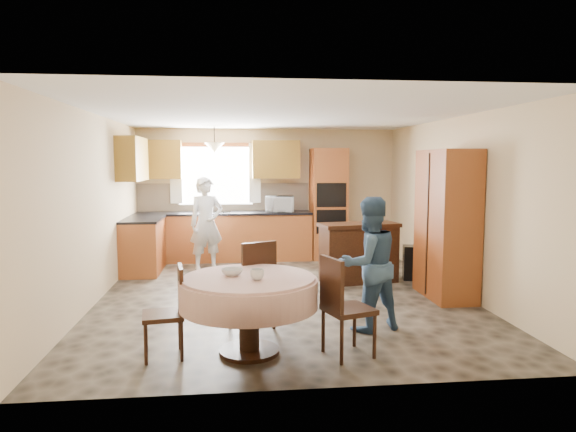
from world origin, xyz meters
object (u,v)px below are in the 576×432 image
(cupboard, at_px, (447,224))
(dining_table, at_px, (249,294))
(oven_tower, at_px, (328,204))
(chair_right, at_px, (342,302))
(person_dining, at_px, (369,264))
(person_sink, at_px, (206,224))
(sideboard, at_px, (359,254))
(chair_back, at_px, (255,281))
(chair_left, at_px, (170,307))

(cupboard, xyz_separation_m, dining_table, (-2.76, -1.81, -0.42))
(oven_tower, bearing_deg, chair_right, -99.24)
(person_dining, bearing_deg, person_sink, -78.81)
(sideboard, height_order, person_sink, person_sink)
(sideboard, relative_size, chair_back, 1.22)
(chair_back, bearing_deg, oven_tower, -135.62)
(chair_back, height_order, person_sink, person_sink)
(chair_back, xyz_separation_m, person_sink, (-0.68, 3.24, 0.25))
(dining_table, height_order, person_dining, person_dining)
(cupboard, relative_size, dining_table, 1.52)
(oven_tower, bearing_deg, sideboard, -87.10)
(sideboard, height_order, cupboard, cupboard)
(cupboard, distance_m, person_sink, 3.99)
(chair_left, relative_size, chair_right, 0.90)
(cupboard, bearing_deg, chair_left, -152.72)
(oven_tower, distance_m, chair_right, 5.11)
(chair_back, bearing_deg, chair_left, 16.49)
(dining_table, relative_size, chair_left, 1.53)
(chair_left, xyz_separation_m, chair_right, (1.62, -0.19, 0.05))
(chair_left, distance_m, chair_back, 1.11)
(chair_left, bearing_deg, chair_back, 121.92)
(oven_tower, distance_m, person_sink, 2.46)
(sideboard, xyz_separation_m, chair_back, (-1.71, -2.09, 0.12))
(dining_table, height_order, chair_right, chair_right)
(chair_left, relative_size, person_dining, 0.59)
(chair_left, height_order, person_sink, person_sink)
(person_sink, bearing_deg, person_dining, -79.72)
(chair_right, bearing_deg, chair_left, 65.40)
(oven_tower, bearing_deg, cupboard, -70.49)
(chair_back, height_order, person_dining, person_dining)
(chair_right, bearing_deg, person_sink, 1.43)
(chair_right, bearing_deg, cupboard, -61.49)
(chair_back, distance_m, person_dining, 1.28)
(chair_right, relative_size, person_dining, 0.65)
(sideboard, bearing_deg, person_dining, -111.63)
(oven_tower, height_order, cupboard, oven_tower)
(sideboard, relative_size, person_dining, 0.82)
(oven_tower, distance_m, cupboard, 3.20)
(chair_left, bearing_deg, dining_table, 80.77)
(dining_table, bearing_deg, sideboard, 57.51)
(dining_table, bearing_deg, oven_tower, 70.71)
(person_dining, bearing_deg, chair_left, -3.32)
(dining_table, xyz_separation_m, person_dining, (1.34, 0.57, 0.15))
(sideboard, bearing_deg, chair_right, -117.27)
(sideboard, distance_m, dining_table, 3.34)
(person_dining, bearing_deg, chair_back, -25.49)
(dining_table, distance_m, chair_left, 0.76)
(oven_tower, xyz_separation_m, chair_left, (-2.44, -4.83, -0.58))
(chair_left, relative_size, chair_back, 0.88)
(chair_back, bearing_deg, chair_right, 106.69)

